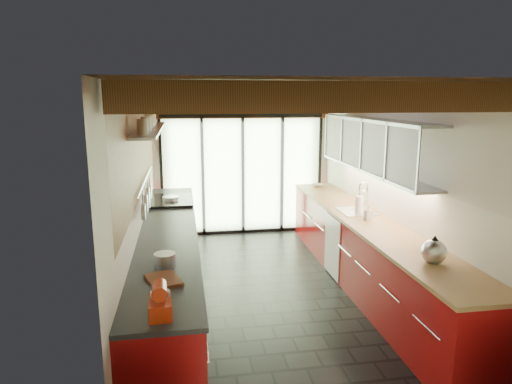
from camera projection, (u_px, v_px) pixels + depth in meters
ground at (271, 292)px, 5.89m from camera, size 5.50×5.50×0.00m
room_shell at (272, 166)px, 5.55m from camera, size 5.50×5.50×5.50m
ceiling_beams at (267, 98)px, 5.75m from camera, size 3.14×5.06×4.90m
glass_door at (243, 143)px, 8.15m from camera, size 2.95×0.10×2.90m
left_counter at (170, 264)px, 5.60m from camera, size 0.68×5.00×0.92m
range_stove at (172, 230)px, 6.99m from camera, size 0.66×0.90×0.97m
right_counter at (366, 253)px, 6.00m from camera, size 0.68×5.00×0.92m
sink_assembly at (358, 209)px, 6.28m from camera, size 0.45×0.52×0.43m
upper_cabinets_right at (374, 145)px, 6.03m from camera, size 0.34×3.00×3.00m
left_wall_fixtures at (149, 148)px, 5.41m from camera, size 0.28×2.60×0.96m
stand_mixer at (160, 301)px, 3.32m from camera, size 0.18×0.29×0.26m
pot_large at (165, 260)px, 4.26m from camera, size 0.21×0.21×0.13m
pot_small at (171, 200)px, 6.84m from camera, size 0.27×0.27×0.09m
cutting_board at (164, 280)px, 3.93m from camera, size 0.35×0.41×0.03m
kettle at (434, 250)px, 4.35m from camera, size 0.32×0.34×0.28m
paper_towel at (359, 205)px, 6.18m from camera, size 0.12×0.12×0.28m
soap_bottle at (368, 213)px, 5.88m from camera, size 0.09×0.10×0.19m
bowl at (317, 185)px, 8.06m from camera, size 0.21×0.21×0.05m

